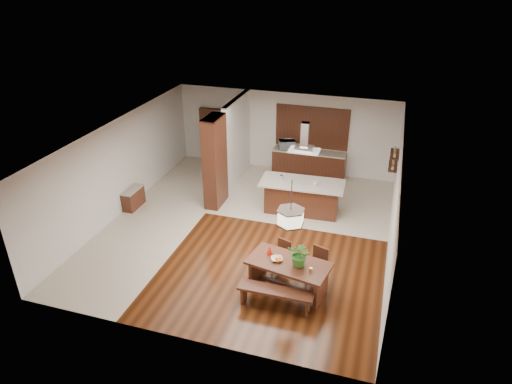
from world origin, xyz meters
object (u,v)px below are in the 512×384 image
(dining_table, at_px, (288,270))
(pendant_lantern, at_px, (291,207))
(fruit_bowl, at_px, (277,259))
(microwave, at_px, (287,144))
(dining_chair_right, at_px, (316,266))
(hallway_console, at_px, (133,198))
(island_cup, at_px, (315,183))
(dining_bench, at_px, (275,298))
(range_hood, at_px, (305,137))
(kitchen_island, at_px, (302,197))
(dining_chair_left, at_px, (281,257))
(foliage_plant, at_px, (300,254))

(dining_table, bearing_deg, pendant_lantern, 90.00)
(fruit_bowl, relative_size, microwave, 0.46)
(dining_table, height_order, fruit_bowl, fruit_bowl)
(dining_chair_right, height_order, fruit_bowl, dining_chair_right)
(hallway_console, height_order, island_cup, island_cup)
(dining_bench, bearing_deg, island_cup, 89.45)
(range_hood, xyz_separation_m, microwave, (-1.16, 2.71, -1.36))
(kitchen_island, bearing_deg, range_hood, 87.40)
(dining_chair_right, bearing_deg, range_hood, 126.47)
(dining_bench, distance_m, island_cup, 4.42)
(dining_chair_right, height_order, pendant_lantern, pendant_lantern)
(hallway_console, bearing_deg, dining_chair_left, -19.55)
(fruit_bowl, bearing_deg, foliage_plant, -3.73)
(hallway_console, relative_size, dining_chair_left, 1.04)
(hallway_console, xyz_separation_m, foliage_plant, (5.88, -2.56, 0.77))
(foliage_plant, distance_m, microwave, 6.81)
(dining_table, bearing_deg, microwave, 104.16)
(island_cup, bearing_deg, dining_table, -88.62)
(foliage_plant, bearing_deg, fruit_bowl, 176.27)
(dining_chair_right, xyz_separation_m, pendant_lantern, (-0.57, -0.48, 1.79))
(kitchen_island, bearing_deg, dining_table, -85.30)
(dining_table, height_order, range_hood, range_hood)
(dining_table, distance_m, dining_chair_right, 0.76)
(dining_bench, relative_size, island_cup, 13.32)
(foliage_plant, relative_size, island_cup, 4.69)
(dining_table, xyz_separation_m, pendant_lantern, (0.00, 0.00, 1.67))
(dining_chair_right, relative_size, fruit_bowl, 3.48)
(hallway_console, distance_m, dining_bench, 6.35)
(kitchen_island, bearing_deg, hallway_console, -168.79)
(microwave, bearing_deg, island_cup, -85.24)
(foliage_plant, distance_m, fruit_bowl, 0.61)
(dining_chair_right, xyz_separation_m, microwave, (-2.21, 6.03, 0.65))
(dining_chair_left, bearing_deg, foliage_plant, -29.14)
(dining_chair_left, bearing_deg, dining_chair_right, 8.37)
(dining_bench, xyz_separation_m, fruit_bowl, (-0.16, 0.67, 0.58))
(dining_chair_left, relative_size, island_cup, 6.61)
(dining_table, xyz_separation_m, microwave, (-1.64, 6.51, 0.53))
(hallway_console, distance_m, dining_table, 6.17)
(dining_bench, xyz_separation_m, foliage_plant, (0.39, 0.63, 0.85))
(pendant_lantern, height_order, range_hood, same)
(dining_bench, bearing_deg, hallway_console, 149.79)
(dining_table, xyz_separation_m, dining_chair_right, (0.57, 0.48, -0.12))
(hallway_console, relative_size, foliage_plant, 1.47)
(dining_table, relative_size, microwave, 3.56)
(range_hood, bearing_deg, dining_chair_right, -72.29)
(kitchen_island, height_order, microwave, microwave)
(range_hood, bearing_deg, dining_table, -82.71)
(dining_bench, height_order, pendant_lantern, pendant_lantern)
(island_cup, bearing_deg, dining_bench, -90.55)
(pendant_lantern, relative_size, foliage_plant, 2.18)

